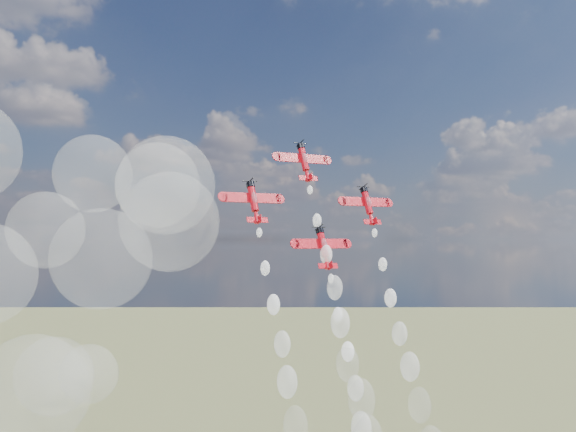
# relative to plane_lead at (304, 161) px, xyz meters

# --- Properties ---
(plane_lead) EXTENTS (12.51, 5.76, 8.51)m
(plane_lead) POSITION_rel_plane_lead_xyz_m (0.00, 0.00, 0.00)
(plane_lead) COLOR red
(plane_lead) RESTS_ON ground
(plane_left) EXTENTS (12.51, 5.76, 8.51)m
(plane_left) POSITION_rel_plane_lead_xyz_m (-13.84, -3.64, -8.98)
(plane_left) COLOR red
(plane_left) RESTS_ON ground
(plane_right) EXTENTS (12.51, 5.76, 8.51)m
(plane_right) POSITION_rel_plane_lead_xyz_m (13.84, -3.64, -8.98)
(plane_right) COLOR red
(plane_right) RESTS_ON ground
(plane_slot) EXTENTS (12.51, 5.76, 8.51)m
(plane_slot) POSITION_rel_plane_lead_xyz_m (0.00, -7.28, -17.95)
(plane_slot) COLOR red
(plane_slot) RESTS_ON ground
(smoke_trail_lead) EXTENTS (5.18, 22.02, 49.15)m
(smoke_trail_lead) POSITION_rel_plane_lead_xyz_m (0.14, -17.67, -43.21)
(smoke_trail_lead) COLOR white
(smoke_trail_lead) RESTS_ON plane_lead
(smoke_trail_right) EXTENTS (5.10, 21.36, 49.54)m
(smoke_trail_right) POSITION_rel_plane_lead_xyz_m (14.20, -21.10, -52.43)
(smoke_trail_right) COLOR white
(smoke_trail_right) RESTS_ON plane_right
(drifted_smoke_cloud) EXTENTS (67.30, 37.26, 61.98)m
(drifted_smoke_cloud) POSITION_rel_plane_lead_xyz_m (-46.76, 8.22, -17.90)
(drifted_smoke_cloud) COLOR white
(drifted_smoke_cloud) RESTS_ON ground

